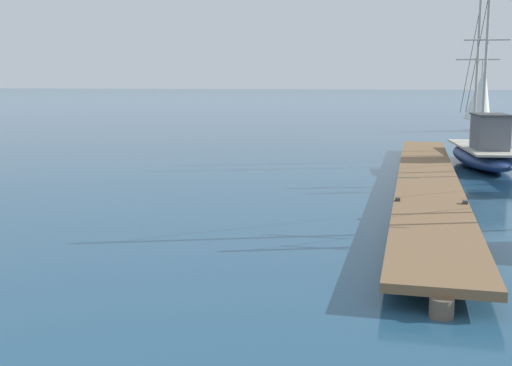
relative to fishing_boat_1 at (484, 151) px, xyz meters
The scene contains 3 objects.
floating_dock 6.19m from the fishing_boat_1, 114.28° to the right, with size 3.01×22.62×0.53m.
fishing_boat_1 is the anchor object (origin of this frame).
distant_sailboat 18.49m from the fishing_boat_1, 82.04° to the left, with size 2.34×3.60×4.69m.
Camera 1 is at (4.96, -2.48, 3.47)m, focal length 44.81 mm.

